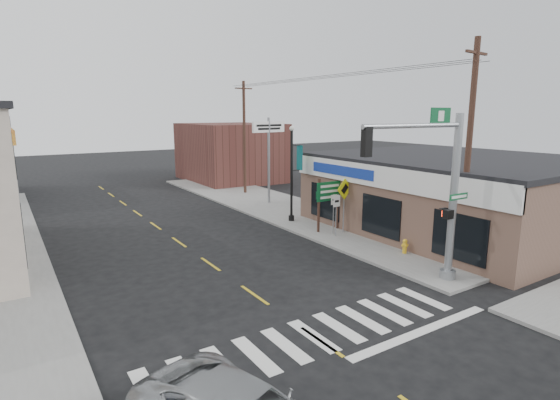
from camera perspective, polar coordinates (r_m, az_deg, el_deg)
ground at (r=13.60m, az=5.41°, el=-17.93°), size 140.00×140.00×0.00m
sidewalk_right at (r=28.44m, az=3.52°, el=-2.06°), size 6.00×38.00×0.13m
center_line at (r=19.93m, az=-9.08°, el=-8.26°), size 0.12×56.00×0.01m
crosswalk at (r=13.87m, az=4.34°, el=-17.26°), size 11.00×2.20×0.01m
thrift_store at (r=27.11m, az=22.00°, el=0.64°), size 12.00×14.00×4.00m
bldg_distant_right at (r=43.98m, az=-6.49°, el=6.24°), size 8.00×10.00×5.60m
traffic_signal_pole at (r=17.41m, az=20.36°, el=2.27°), size 5.28×0.39×6.69m
guide_sign at (r=24.40m, az=6.43°, el=0.42°), size 1.71×0.14×2.99m
fire_hydrant at (r=21.45m, az=15.99°, el=-5.74°), size 0.22×0.22×0.70m
ped_crossing_sign at (r=24.07m, az=8.40°, el=0.53°), size 1.18×0.08×3.03m
lamp_post at (r=26.32m, az=1.64°, el=4.39°), size 0.75×0.59×5.74m
dance_center_sign at (r=31.65m, az=-1.49°, el=8.05°), size 2.91×0.18×6.18m
bare_tree at (r=22.41m, az=19.96°, el=3.13°), size 2.27×2.27×4.55m
shrub_front at (r=22.32m, az=24.03°, el=-5.37°), size 1.26×1.26×0.95m
shrub_back at (r=25.99m, az=10.37°, el=-2.39°), size 1.15×1.15×0.86m
utility_pole_near at (r=19.64m, az=23.36°, el=5.54°), size 1.64×0.25×9.45m
utility_pole_far at (r=35.91m, az=-4.68°, el=8.26°), size 1.56×0.23×9.00m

